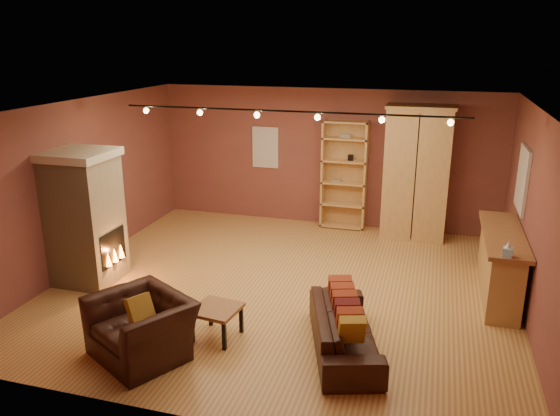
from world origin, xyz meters
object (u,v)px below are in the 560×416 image
(coffee_table, at_px, (217,312))
(bookcase, at_px, (345,174))
(fireplace, at_px, (85,217))
(armoire, at_px, (416,173))
(bar_counter, at_px, (500,264))
(armchair, at_px, (141,318))
(loveseat, at_px, (345,322))

(coffee_table, bearing_deg, bookcase, 80.43)
(fireplace, height_order, armoire, armoire)
(bar_counter, xyz_separation_m, armchair, (-4.32, -2.94, -0.01))
(armoire, height_order, coffee_table, armoire)
(armoire, height_order, armchair, armoire)
(armchair, bearing_deg, coffee_table, 71.24)
(bar_counter, bearing_deg, loveseat, -132.70)
(fireplace, distance_m, armoire, 6.00)
(fireplace, bearing_deg, bar_counter, 11.01)
(armoire, distance_m, coffee_table, 5.20)
(armoire, bearing_deg, coffee_table, -115.74)
(bookcase, height_order, loveseat, bookcase)
(bookcase, relative_size, loveseat, 1.13)
(bookcase, bearing_deg, armchair, -105.65)
(fireplace, bearing_deg, coffee_table, -22.40)
(loveseat, height_order, coffee_table, loveseat)
(armoire, bearing_deg, bar_counter, -59.06)
(bookcase, distance_m, armoire, 1.44)
(fireplace, xyz_separation_m, coffee_table, (2.63, -1.09, -0.70))
(coffee_table, bearing_deg, armchair, -138.21)
(armoire, bearing_deg, loveseat, -97.50)
(bookcase, xyz_separation_m, armchair, (-1.53, -5.46, -0.61))
(fireplace, distance_m, bookcase, 5.08)
(bookcase, distance_m, bar_counter, 3.81)
(fireplace, relative_size, loveseat, 1.09)
(fireplace, distance_m, loveseat, 4.42)
(armoire, relative_size, bar_counter, 1.21)
(armchair, bearing_deg, bar_counter, 63.67)
(fireplace, bearing_deg, armchair, -42.02)
(loveseat, xyz_separation_m, armchair, (-2.35, -0.81, 0.12))
(armoire, distance_m, armchair, 6.07)
(armoire, relative_size, coffee_table, 4.11)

